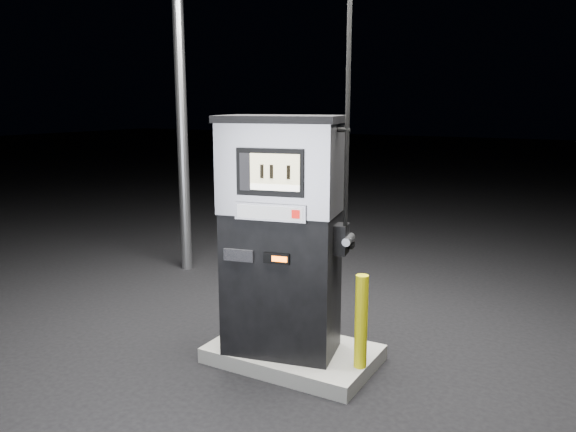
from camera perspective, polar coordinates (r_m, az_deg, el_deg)
The scene contains 5 objects.
ground at distance 5.78m, azimuth 0.53°, elevation -14.50°, with size 80.00×80.00×0.00m, color black.
pump_island at distance 5.75m, azimuth 0.53°, elevation -13.83°, with size 1.60×1.00×0.15m, color slate.
fuel_dispenser at distance 5.29m, azimuth -0.63°, elevation -1.84°, with size 1.31×0.89×4.70m.
bollard_left at distance 5.71m, azimuth -4.89°, elevation -7.95°, with size 0.13×0.13×0.97m, color #CBC50B.
bollard_right at distance 5.19m, azimuth 7.44°, elevation -10.60°, with size 0.12×0.12×0.87m, color #CBC50B.
Camera 1 is at (2.51, -4.55, 2.52)m, focal length 35.00 mm.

